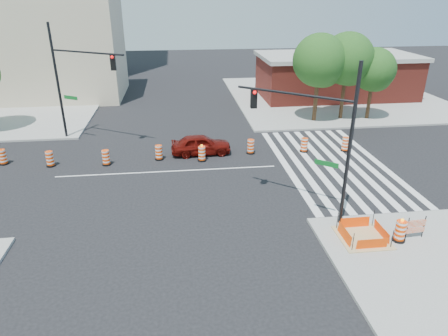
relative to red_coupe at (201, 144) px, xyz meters
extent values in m
plane|color=black|center=(-2.35, -2.79, -0.71)|extent=(120.00, 120.00, 0.00)
cube|color=gray|center=(15.65, 15.21, -0.64)|extent=(22.00, 22.00, 0.15)
cube|color=silver|center=(5.45, -2.79, -0.71)|extent=(0.45, 13.50, 0.01)
cube|color=silver|center=(6.35, -2.79, -0.71)|extent=(0.45, 13.50, 0.01)
cube|color=silver|center=(7.25, -2.79, -0.71)|extent=(0.45, 13.50, 0.01)
cube|color=silver|center=(8.15, -2.79, -0.71)|extent=(0.45, 13.50, 0.01)
cube|color=silver|center=(9.05, -2.79, -0.71)|extent=(0.45, 13.50, 0.01)
cube|color=silver|center=(9.95, -2.79, -0.71)|extent=(0.45, 13.50, 0.01)
cube|color=silver|center=(10.85, -2.79, -0.71)|extent=(0.45, 13.50, 0.01)
cube|color=silver|center=(11.75, -2.79, -0.71)|extent=(0.45, 13.50, 0.01)
cube|color=silver|center=(-2.35, -2.79, -0.71)|extent=(14.00, 0.12, 0.01)
cube|color=tan|center=(6.65, -11.79, -0.54)|extent=(2.20, 2.20, 0.05)
cube|color=#FF4305|center=(6.65, -12.69, -0.29)|extent=(1.44, 0.02, 0.55)
cube|color=#FF4305|center=(6.65, -10.89, -0.29)|extent=(1.44, 0.02, 0.55)
cube|color=#FF4305|center=(5.75, -11.79, -0.29)|extent=(0.02, 1.44, 0.55)
cube|color=#FF4305|center=(7.55, -11.79, -0.29)|extent=(0.02, 1.44, 0.55)
cylinder|color=black|center=(5.75, -12.69, -0.11)|extent=(0.04, 0.04, 0.90)
cylinder|color=black|center=(7.55, -12.69, -0.11)|extent=(0.04, 0.04, 0.90)
cylinder|color=black|center=(5.75, -10.89, -0.11)|extent=(0.04, 0.04, 0.90)
cylinder|color=black|center=(7.55, -10.89, -0.11)|extent=(0.04, 0.04, 0.90)
cube|color=maroon|center=(15.65, 15.21, 1.39)|extent=(16.00, 8.00, 4.20)
cube|color=gray|center=(15.65, 15.21, 3.69)|extent=(16.50, 8.50, 0.40)
cube|color=#C6B897|center=(-14.35, 19.21, 4.29)|extent=(14.00, 10.00, 10.00)
imported|color=#5B0C07|center=(0.00, 0.00, 0.00)|extent=(4.26, 1.85, 1.43)
cylinder|color=black|center=(6.14, -10.33, 3.34)|extent=(0.18, 0.18, 7.81)
cylinder|color=black|center=(3.86, -8.49, 5.49)|extent=(4.64, 3.76, 0.12)
cube|color=black|center=(2.26, -7.21, 5.00)|extent=(0.31, 0.27, 0.98)
sphere|color=#FF0C0C|center=(2.26, -7.39, 5.34)|extent=(0.18, 0.18, 0.18)
cube|color=#0C591E|center=(5.38, -9.72, 2.36)|extent=(0.94, 0.76, 0.24)
cylinder|color=black|center=(-10.34, 4.73, 3.69)|extent=(0.19, 0.19, 8.52)
cylinder|color=black|center=(-7.63, 3.05, 6.04)|extent=(5.50, 3.47, 0.13)
cube|color=black|center=(-5.73, 1.87, 5.51)|extent=(0.34, 0.30, 1.06)
sphere|color=#FF0C0C|center=(-5.73, 1.69, 5.88)|extent=(0.19, 0.19, 0.19)
cube|color=#0C591E|center=(-9.44, 4.17, 2.63)|extent=(1.11, 0.71, 0.27)
cylinder|color=black|center=(8.19, -12.18, -0.52)|extent=(0.59, 0.59, 0.10)
cylinder|color=#F94205|center=(8.19, -12.18, -0.02)|extent=(0.47, 0.47, 0.94)
sphere|color=#FF990C|center=(8.19, -12.18, 0.52)|extent=(0.16, 0.16, 0.16)
cube|color=#F94205|center=(9.00, -12.06, 0.22)|extent=(0.95, 0.11, 0.31)
cube|color=#F94205|center=(9.00, -12.06, -0.14)|extent=(0.95, 0.11, 0.25)
cylinder|color=black|center=(8.58, -12.09, -0.01)|extent=(0.04, 0.04, 1.12)
cylinder|color=black|center=(9.42, -12.03, -0.01)|extent=(0.04, 0.04, 1.12)
cylinder|color=#382314|center=(10.50, 6.54, 1.67)|extent=(0.36, 0.36, 4.76)
sphere|color=#124116|center=(10.50, 6.54, 4.64)|extent=(4.46, 4.46, 4.46)
sphere|color=#124116|center=(11.06, 6.88, 3.90)|extent=(3.27, 3.27, 3.27)
sphere|color=#124116|center=(10.06, 6.32, 4.20)|extent=(2.98, 2.98, 2.98)
cylinder|color=#382314|center=(13.10, 6.92, 1.68)|extent=(0.32, 0.32, 4.79)
sphere|color=#124116|center=(13.10, 6.92, 4.67)|extent=(4.49, 4.49, 4.49)
sphere|color=#124116|center=(13.59, 7.22, 3.92)|extent=(3.29, 3.29, 3.29)
sphere|color=#124116|center=(12.70, 6.72, 4.22)|extent=(2.99, 2.99, 2.99)
cylinder|color=#382314|center=(15.47, 6.60, 1.28)|extent=(0.32, 0.32, 3.99)
sphere|color=#124116|center=(15.47, 6.60, 3.77)|extent=(3.74, 3.74, 3.74)
sphere|color=#124116|center=(15.97, 6.90, 3.15)|extent=(2.74, 2.74, 2.74)
sphere|color=#124116|center=(15.07, 6.40, 3.40)|extent=(2.49, 2.49, 2.49)
cylinder|color=black|center=(-13.27, -0.25, -0.66)|extent=(0.60, 0.60, 0.10)
cylinder|color=#F94205|center=(-13.27, -0.25, -0.16)|extent=(0.48, 0.48, 0.95)
cylinder|color=black|center=(-10.05, -0.98, -0.66)|extent=(0.60, 0.60, 0.10)
cylinder|color=#F94205|center=(-10.05, -0.98, -0.16)|extent=(0.48, 0.48, 0.95)
cylinder|color=black|center=(-6.41, -1.20, -0.66)|extent=(0.60, 0.60, 0.10)
cylinder|color=#F94205|center=(-6.41, -1.20, -0.16)|extent=(0.48, 0.48, 0.95)
cylinder|color=black|center=(-2.94, -0.69, -0.66)|extent=(0.60, 0.60, 0.10)
cylinder|color=#F94205|center=(-2.94, -0.69, -0.16)|extent=(0.48, 0.48, 0.95)
cylinder|color=black|center=(-0.03, -1.26, -0.66)|extent=(0.60, 0.60, 0.10)
cylinder|color=#F94205|center=(-0.03, -1.26, -0.16)|extent=(0.48, 0.48, 0.95)
sphere|color=#FF990C|center=(-0.03, -1.26, 0.39)|extent=(0.16, 0.16, 0.16)
cylinder|color=black|center=(3.52, -0.30, -0.66)|extent=(0.60, 0.60, 0.10)
cylinder|color=#F94205|center=(3.52, -0.30, -0.16)|extent=(0.48, 0.48, 0.95)
cylinder|color=black|center=(7.40, -0.46, -0.66)|extent=(0.60, 0.60, 0.10)
cylinder|color=#F94205|center=(7.40, -0.46, -0.16)|extent=(0.48, 0.48, 0.95)
cylinder|color=black|center=(10.40, -0.68, -0.66)|extent=(0.60, 0.60, 0.10)
cylinder|color=#F94205|center=(10.40, -0.68, -0.16)|extent=(0.48, 0.48, 0.95)
camera|label=1|loc=(-1.59, -26.47, 9.82)|focal=32.00mm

